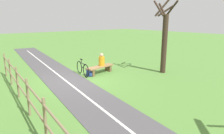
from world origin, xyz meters
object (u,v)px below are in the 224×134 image
object	(u,v)px
bench	(100,68)
person_seated	(102,60)
tree_mid_field	(164,38)
bicycle	(83,69)
backpack	(90,73)

from	to	relation	value
bench	person_seated	distance (m)	0.47
bench	tree_mid_field	world-z (taller)	tree_mid_field
bicycle	tree_mid_field	bearing A→B (deg)	66.91
bench	person_seated	bearing A→B (deg)	-180.00
bench	bicycle	distance (m)	1.05
bench	tree_mid_field	bearing A→B (deg)	135.31
bicycle	backpack	world-z (taller)	bicycle
bicycle	person_seated	bearing A→B (deg)	84.03
person_seated	tree_mid_field	distance (m)	3.85
bench	backpack	size ratio (longest dim) A/B	5.21
person_seated	bicycle	xyz separation A→B (m)	(1.14, -0.27, -0.37)
person_seated	bench	bearing A→B (deg)	0.00
person_seated	tree_mid_field	bearing A→B (deg)	133.76
bench	bicycle	xyz separation A→B (m)	(1.00, -0.30, 0.08)
backpack	bicycle	bearing A→B (deg)	-63.84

